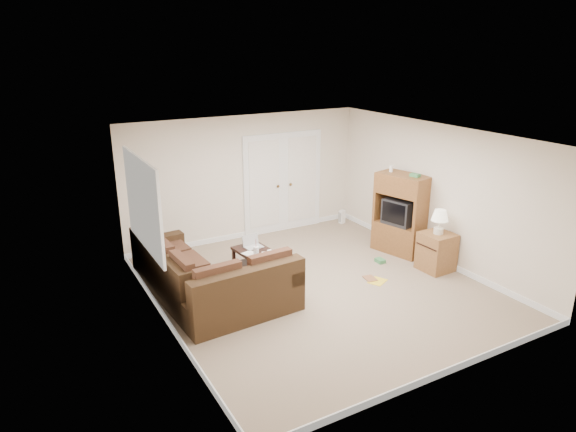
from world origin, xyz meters
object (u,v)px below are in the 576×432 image
coffee_table (259,263)px  side_cabinet (437,249)px  tv_armoire (401,213)px  sectional_sofa (205,282)px

coffee_table → side_cabinet: (2.83, -1.28, 0.16)m
coffee_table → side_cabinet: size_ratio=1.00×
side_cabinet → coffee_table: bearing=153.8°
tv_armoire → side_cabinet: bearing=-104.4°
coffee_table → tv_armoire: bearing=-11.9°
coffee_table → side_cabinet: bearing=-30.0°
side_cabinet → sectional_sofa: bearing=165.4°
sectional_sofa → coffee_table: 1.20m
sectional_sofa → coffee_table: sectional_sofa is taller
coffee_table → tv_armoire: 2.90m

